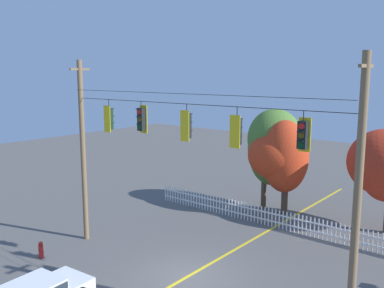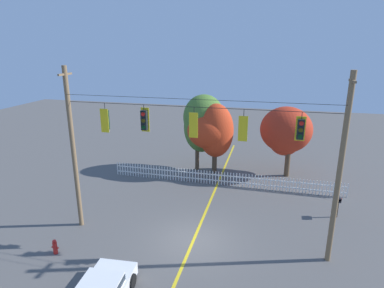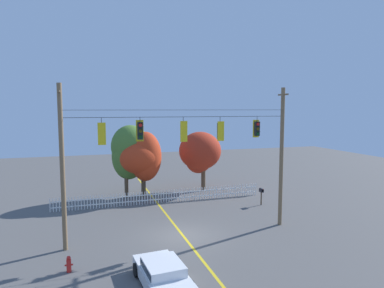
{
  "view_description": "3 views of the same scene",
  "coord_description": "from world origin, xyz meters",
  "px_view_note": "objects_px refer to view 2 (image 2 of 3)",
  "views": [
    {
      "loc": [
        10.77,
        -12.87,
        8.46
      ],
      "look_at": [
        -0.06,
        0.44,
        5.64
      ],
      "focal_mm": 39.85,
      "sensor_mm": 36.0,
      "label": 1
    },
    {
      "loc": [
        3.63,
        -14.81,
        10.09
      ],
      "look_at": [
        -0.13,
        0.22,
        5.38
      ],
      "focal_mm": 30.34,
      "sensor_mm": 36.0,
      "label": 2
    },
    {
      "loc": [
        -5.62,
        -19.4,
        7.78
      ],
      "look_at": [
        0.74,
        0.51,
        5.61
      ],
      "focal_mm": 31.82,
      "sensor_mm": 36.0,
      "label": 3
    }
  ],
  "objects_px": {
    "fire_hydrant": "(55,247)",
    "traffic_signal_westbound_side": "(301,129)",
    "traffic_signal_northbound_secondary": "(194,125)",
    "autumn_oak_far_east": "(286,132)",
    "traffic_signal_eastbound_side": "(144,120)",
    "autumn_maple_mid": "(213,131)",
    "roadside_mailbox": "(339,201)",
    "traffic_signal_southbound_primary": "(106,120)",
    "traffic_signal_northbound_primary": "(243,128)",
    "autumn_maple_near_fence": "(202,123)"
  },
  "relations": [
    {
      "from": "fire_hydrant",
      "to": "traffic_signal_westbound_side",
      "type": "bearing_deg",
      "value": 13.77
    },
    {
      "from": "traffic_signal_northbound_secondary",
      "to": "traffic_signal_westbound_side",
      "type": "bearing_deg",
      "value": 0.22
    },
    {
      "from": "traffic_signal_northbound_secondary",
      "to": "autumn_oak_far_east",
      "type": "bearing_deg",
      "value": 66.21
    },
    {
      "from": "traffic_signal_eastbound_side",
      "to": "autumn_maple_mid",
      "type": "height_order",
      "value": "traffic_signal_eastbound_side"
    },
    {
      "from": "traffic_signal_westbound_side",
      "to": "autumn_maple_mid",
      "type": "relative_size",
      "value": 0.23
    },
    {
      "from": "traffic_signal_northbound_secondary",
      "to": "autumn_maple_mid",
      "type": "height_order",
      "value": "traffic_signal_northbound_secondary"
    },
    {
      "from": "traffic_signal_eastbound_side",
      "to": "roadside_mailbox",
      "type": "bearing_deg",
      "value": 23.57
    },
    {
      "from": "traffic_signal_eastbound_side",
      "to": "autumn_maple_mid",
      "type": "xyz_separation_m",
      "value": [
        1.71,
        9.76,
        -2.91
      ]
    },
    {
      "from": "traffic_signal_southbound_primary",
      "to": "traffic_signal_northbound_secondary",
      "type": "height_order",
      "value": "same"
    },
    {
      "from": "traffic_signal_northbound_primary",
      "to": "traffic_signal_westbound_side",
      "type": "distance_m",
      "value": 2.55
    },
    {
      "from": "autumn_maple_near_fence",
      "to": "autumn_maple_mid",
      "type": "relative_size",
      "value": 1.09
    },
    {
      "from": "traffic_signal_northbound_secondary",
      "to": "fire_hydrant",
      "type": "distance_m",
      "value": 9.33
    },
    {
      "from": "autumn_oak_far_east",
      "to": "traffic_signal_northbound_primary",
      "type": "bearing_deg",
      "value": -102.57
    },
    {
      "from": "roadside_mailbox",
      "to": "autumn_maple_mid",
      "type": "bearing_deg",
      "value": 149.4
    },
    {
      "from": "traffic_signal_northbound_secondary",
      "to": "traffic_signal_northbound_primary",
      "type": "height_order",
      "value": "same"
    },
    {
      "from": "traffic_signal_northbound_primary",
      "to": "traffic_signal_westbound_side",
      "type": "relative_size",
      "value": 1.1
    },
    {
      "from": "traffic_signal_westbound_side",
      "to": "autumn_maple_near_fence",
      "type": "xyz_separation_m",
      "value": [
        -6.78,
        10.51,
        -2.45
      ]
    },
    {
      "from": "autumn_maple_mid",
      "to": "roadside_mailbox",
      "type": "distance_m",
      "value": 10.5
    },
    {
      "from": "traffic_signal_northbound_secondary",
      "to": "roadside_mailbox",
      "type": "height_order",
      "value": "traffic_signal_northbound_secondary"
    },
    {
      "from": "autumn_maple_near_fence",
      "to": "traffic_signal_northbound_primary",
      "type": "bearing_deg",
      "value": -68.1
    },
    {
      "from": "autumn_maple_near_fence",
      "to": "autumn_oak_far_east",
      "type": "xyz_separation_m",
      "value": [
        6.65,
        0.31,
        -0.43
      ]
    },
    {
      "from": "traffic_signal_westbound_side",
      "to": "roadside_mailbox",
      "type": "relative_size",
      "value": 0.99
    },
    {
      "from": "traffic_signal_northbound_primary",
      "to": "traffic_signal_eastbound_side",
      "type": "bearing_deg",
      "value": 179.77
    },
    {
      "from": "traffic_signal_westbound_side",
      "to": "fire_hydrant",
      "type": "xyz_separation_m",
      "value": [
        -11.44,
        -2.8,
        -6.12
      ]
    },
    {
      "from": "roadside_mailbox",
      "to": "traffic_signal_northbound_primary",
      "type": "bearing_deg",
      "value": -140.41
    },
    {
      "from": "traffic_signal_eastbound_side",
      "to": "autumn_maple_mid",
      "type": "distance_m",
      "value": 10.33
    },
    {
      "from": "traffic_signal_westbound_side",
      "to": "autumn_oak_far_east",
      "type": "xyz_separation_m",
      "value": [
        -0.13,
        10.82,
        -2.88
      ]
    },
    {
      "from": "traffic_signal_northbound_secondary",
      "to": "roadside_mailbox",
      "type": "bearing_deg",
      "value": 30.13
    },
    {
      "from": "autumn_maple_near_fence",
      "to": "autumn_oak_far_east",
      "type": "height_order",
      "value": "autumn_maple_near_fence"
    },
    {
      "from": "traffic_signal_eastbound_side",
      "to": "autumn_maple_near_fence",
      "type": "height_order",
      "value": "traffic_signal_eastbound_side"
    },
    {
      "from": "traffic_signal_eastbound_side",
      "to": "traffic_signal_northbound_primary",
      "type": "bearing_deg",
      "value": -0.23
    },
    {
      "from": "traffic_signal_southbound_primary",
      "to": "traffic_signal_westbound_side",
      "type": "relative_size",
      "value": 1.12
    },
    {
      "from": "roadside_mailbox",
      "to": "traffic_signal_westbound_side",
      "type": "bearing_deg",
      "value": -123.33
    },
    {
      "from": "traffic_signal_eastbound_side",
      "to": "autumn_oak_far_east",
      "type": "bearing_deg",
      "value": 55.81
    },
    {
      "from": "traffic_signal_northbound_secondary",
      "to": "traffic_signal_westbound_side",
      "type": "distance_m",
      "value": 4.91
    },
    {
      "from": "traffic_signal_southbound_primary",
      "to": "traffic_signal_northbound_secondary",
      "type": "xyz_separation_m",
      "value": [
        4.71,
        0.0,
        0.04
      ]
    },
    {
      "from": "traffic_signal_eastbound_side",
      "to": "traffic_signal_northbound_secondary",
      "type": "height_order",
      "value": "same"
    },
    {
      "from": "autumn_maple_mid",
      "to": "autumn_oak_far_east",
      "type": "relative_size",
      "value": 1.03
    },
    {
      "from": "roadside_mailbox",
      "to": "autumn_maple_near_fence",
      "type": "bearing_deg",
      "value": 148.76
    },
    {
      "from": "autumn_maple_mid",
      "to": "autumn_oak_far_east",
      "type": "bearing_deg",
      "value": 10.56
    },
    {
      "from": "autumn_maple_near_fence",
      "to": "traffic_signal_northbound_secondary",
      "type": "bearing_deg",
      "value": -79.92
    },
    {
      "from": "traffic_signal_northbound_primary",
      "to": "autumn_oak_far_east",
      "type": "relative_size",
      "value": 0.26
    },
    {
      "from": "fire_hydrant",
      "to": "traffic_signal_northbound_secondary",
      "type": "bearing_deg",
      "value": 23.09
    },
    {
      "from": "autumn_maple_near_fence",
      "to": "autumn_oak_far_east",
      "type": "relative_size",
      "value": 1.13
    },
    {
      "from": "traffic_signal_northbound_secondary",
      "to": "autumn_maple_near_fence",
      "type": "height_order",
      "value": "traffic_signal_northbound_secondary"
    },
    {
      "from": "autumn_oak_far_east",
      "to": "fire_hydrant",
      "type": "xyz_separation_m",
      "value": [
        -11.3,
        -13.62,
        -3.24
      ]
    },
    {
      "from": "traffic_signal_northbound_secondary",
      "to": "traffic_signal_eastbound_side",
      "type": "bearing_deg",
      "value": 179.56
    },
    {
      "from": "traffic_signal_southbound_primary",
      "to": "traffic_signal_northbound_primary",
      "type": "relative_size",
      "value": 1.02
    },
    {
      "from": "fire_hydrant",
      "to": "roadside_mailbox",
      "type": "bearing_deg",
      "value": 27.05
    },
    {
      "from": "traffic_signal_northbound_primary",
      "to": "roadside_mailbox",
      "type": "relative_size",
      "value": 1.09
    }
  ]
}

